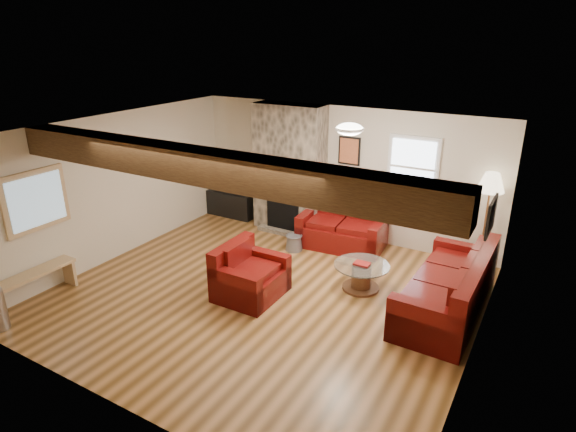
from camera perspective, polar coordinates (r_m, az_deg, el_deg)
name	(u,v)px	position (r m, az deg, el deg)	size (l,w,h in m)	color
room	(263,218)	(6.90, -3.02, -0.25)	(8.00, 8.00, 8.00)	brown
oak_beam	(202,166)	(5.62, -10.21, 5.85)	(6.00, 0.36, 0.38)	black
chimney_breast	(289,170)	(9.42, 0.14, 5.42)	(1.40, 0.67, 2.50)	#3C372E
back_window	(413,167)	(8.66, 14.55, 5.60)	(0.90, 0.08, 1.10)	white
hatch_window	(36,201)	(7.90, -27.73, 1.62)	(0.08, 1.00, 0.90)	tan
ceiling_dome	(349,131)	(6.93, 7.30, 9.95)	(0.40, 0.40, 0.18)	white
artwork_back	(349,151)	(9.00, 7.26, 7.67)	(0.42, 0.06, 0.52)	black
artwork_right	(490,216)	(6.04, 22.87, -0.02)	(0.06, 0.55, 0.42)	black
sofa_three	(447,284)	(7.17, 18.34, -7.61)	(2.29, 0.96, 0.88)	#49050A
loveseat	(342,226)	(8.92, 6.44, -1.14)	(1.54, 0.89, 0.82)	#49050A
armchair_red	(251,272)	(7.24, -4.45, -6.62)	(0.98, 0.86, 0.79)	#49050A
coffee_table	(361,277)	(7.57, 8.67, -7.12)	(0.86, 0.86, 0.45)	#442816
tv_cabinet	(232,203)	(10.51, -6.63, 1.49)	(1.07, 0.43, 0.54)	black
television	(231,182)	(10.36, -6.74, 3.99)	(0.73, 0.10, 0.42)	black
floor_lamp	(491,188)	(8.30, 22.88, 3.10)	(0.43, 0.43, 1.68)	#A77D45
pine_bench	(36,286)	(8.09, -27.67, -7.38)	(0.29, 1.23, 0.46)	tan
coal_bucket	(294,242)	(8.80, 0.71, -3.15)	(0.32, 0.32, 0.30)	slate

